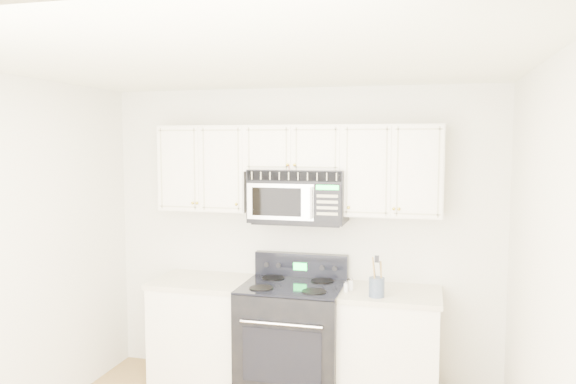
% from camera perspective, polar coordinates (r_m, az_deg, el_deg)
% --- Properties ---
extents(room, '(3.51, 3.51, 2.61)m').
position_cam_1_polar(room, '(3.38, -5.53, -9.11)').
color(room, olive).
rests_on(room, ground).
extents(base_cabinet_left, '(0.86, 0.65, 0.92)m').
position_cam_1_polar(base_cabinet_left, '(5.20, -8.45, -14.06)').
color(base_cabinet_left, white).
rests_on(base_cabinet_left, ground).
extents(base_cabinet_right, '(0.86, 0.65, 0.92)m').
position_cam_1_polar(base_cabinet_right, '(4.84, 9.99, -15.55)').
color(base_cabinet_right, white).
rests_on(base_cabinet_right, ground).
extents(range, '(0.84, 0.76, 1.14)m').
position_cam_1_polar(range, '(4.90, 0.49, -14.50)').
color(range, black).
rests_on(range, ground).
extents(upper_cabinets, '(2.44, 0.37, 0.75)m').
position_cam_1_polar(upper_cabinets, '(4.80, 0.84, 2.79)').
color(upper_cabinets, white).
rests_on(upper_cabinets, ground).
extents(microwave, '(0.81, 0.46, 0.45)m').
position_cam_1_polar(microwave, '(4.77, 1.10, -0.35)').
color(microwave, black).
rests_on(microwave, ground).
extents(utensil_crock, '(0.12, 0.12, 0.32)m').
position_cam_1_polar(utensil_crock, '(4.50, 9.00, -9.46)').
color(utensil_crock, '#4F5872').
rests_on(utensil_crock, base_cabinet_right).
extents(shaker_salt, '(0.04, 0.04, 0.10)m').
position_cam_1_polar(shaker_salt, '(4.67, 6.41, -9.27)').
color(shaker_salt, silver).
rests_on(shaker_salt, base_cabinet_right).
extents(shaker_pepper, '(0.04, 0.04, 0.09)m').
position_cam_1_polar(shaker_pepper, '(4.61, 5.90, -9.54)').
color(shaker_pepper, silver).
rests_on(shaker_pepper, base_cabinet_right).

